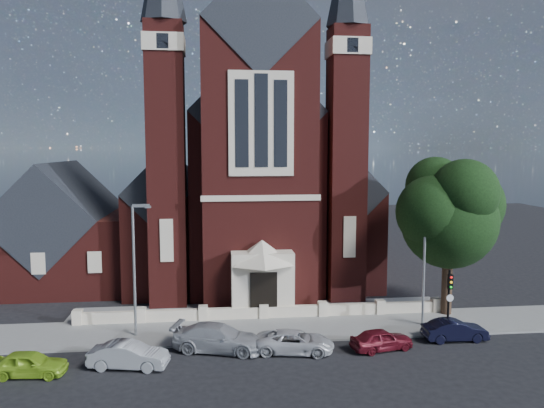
{
  "coord_description": "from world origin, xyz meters",
  "views": [
    {
      "loc": [
        -3.3,
        -27.71,
        11.38
      ],
      "look_at": [
        1.19,
        12.0,
        7.15
      ],
      "focal_mm": 35.0,
      "sensor_mm": 36.0,
      "label": 1
    }
  ],
  "objects": [
    {
      "name": "car_silver_a",
      "position": [
        -7.73,
        -0.54,
        0.67
      ],
      "size": [
        4.27,
        2.11,
        1.35
      ],
      "primitive_type": "imported",
      "rotation": [
        0.0,
        0.0,
        1.4
      ],
      "color": "#93979A",
      "rests_on": "ground"
    },
    {
      "name": "forecourt_paving",
      "position": [
        0.0,
        8.5,
        0.0
      ],
      "size": [
        26.0,
        3.0,
        0.14
      ],
      "primitive_type": "cube",
      "color": "slate",
      "rests_on": "ground"
    },
    {
      "name": "street_lamp_right",
      "position": [
        10.09,
        4.0,
        4.6
      ],
      "size": [
        1.16,
        0.22,
        8.09
      ],
      "color": "gray",
      "rests_on": "ground"
    },
    {
      "name": "pavement_strip",
      "position": [
        0.0,
        4.5,
        0.0
      ],
      "size": [
        60.0,
        5.0,
        0.12
      ],
      "primitive_type": "cube",
      "color": "slate",
      "rests_on": "ground"
    },
    {
      "name": "car_navy",
      "position": [
        10.91,
        1.33,
        0.62
      ],
      "size": [
        3.8,
        1.35,
        1.25
      ],
      "primitive_type": "imported",
      "rotation": [
        0.0,
        0.0,
        1.56
      ],
      "color": "black",
      "rests_on": "ground"
    },
    {
      "name": "street_tree",
      "position": [
        12.6,
        5.71,
        6.96
      ],
      "size": [
        6.4,
        6.6,
        10.7
      ],
      "color": "black",
      "rests_on": "ground"
    },
    {
      "name": "forecourt_wall",
      "position": [
        0.0,
        6.5,
        0.0
      ],
      "size": [
        24.0,
        0.4,
        0.9
      ],
      "primitive_type": "cube",
      "color": "beige",
      "rests_on": "ground"
    },
    {
      "name": "church",
      "position": [
        -0.0,
        22.94,
        8.19
      ],
      "size": [
        20.01,
        34.9,
        29.2
      ],
      "color": "#551A16",
      "rests_on": "ground"
    },
    {
      "name": "street_lamp_left",
      "position": [
        -7.91,
        4.0,
        4.6
      ],
      "size": [
        1.16,
        0.22,
        8.09
      ],
      "color": "gray",
      "rests_on": "ground"
    },
    {
      "name": "car_dark_red",
      "position": [
        6.11,
        0.39,
        0.61
      ],
      "size": [
        3.8,
        2.15,
        1.22
      ],
      "primitive_type": "imported",
      "rotation": [
        0.0,
        0.0,
        1.78
      ],
      "color": "maroon",
      "rests_on": "ground"
    },
    {
      "name": "car_lime_van",
      "position": [
        -12.53,
        -0.99,
        0.63
      ],
      "size": [
        3.82,
        1.79,
        1.27
      ],
      "primitive_type": "imported",
      "rotation": [
        0.0,
        0.0,
        1.49
      ],
      "color": "#8CBD25",
      "rests_on": "ground"
    },
    {
      "name": "traffic_signal",
      "position": [
        11.0,
        2.43,
        2.58
      ],
      "size": [
        0.28,
        0.42,
        4.0
      ],
      "color": "black",
      "rests_on": "ground"
    },
    {
      "name": "parish_hall",
      "position": [
        -16.0,
        18.0,
        4.01
      ],
      "size": [
        12.0,
        12.2,
        10.24
      ],
      "color": "#551A16",
      "rests_on": "ground"
    },
    {
      "name": "car_silver_b",
      "position": [
        -3.07,
        1.28,
        0.75
      ],
      "size": [
        5.57,
        3.48,
        1.51
      ],
      "primitive_type": "imported",
      "rotation": [
        0.0,
        0.0,
        1.29
      ],
      "color": "#989B9F",
      "rests_on": "ground"
    },
    {
      "name": "ground",
      "position": [
        0.0,
        15.0,
        0.0
      ],
      "size": [
        120.0,
        120.0,
        0.0
      ],
      "primitive_type": "plane",
      "color": "black",
      "rests_on": "ground"
    },
    {
      "name": "car_white_suv",
      "position": [
        1.18,
        0.58,
        0.61
      ],
      "size": [
        4.67,
        2.76,
        1.22
      ],
      "primitive_type": "imported",
      "rotation": [
        0.0,
        0.0,
        1.39
      ],
      "color": "silver",
      "rests_on": "ground"
    }
  ]
}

